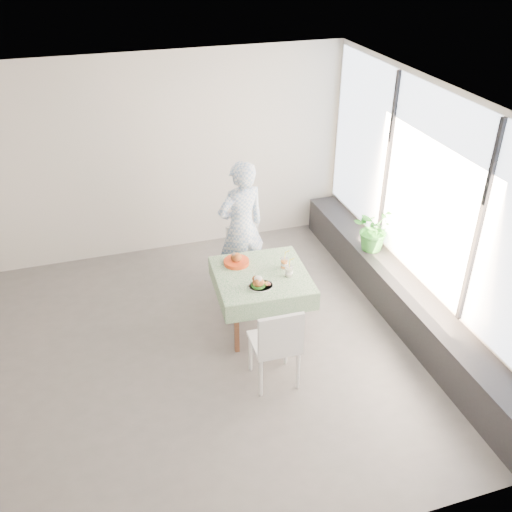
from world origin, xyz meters
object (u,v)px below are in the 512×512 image
object	(u,v)px
chair_near	(274,358)
juice_cup_orange	(284,263)
main_dish	(259,283)
diner	(241,228)
potted_plant	(373,229)
chair_far	(246,272)
cafe_table	(261,294)

from	to	relation	value
chair_near	juice_cup_orange	bearing A→B (deg)	65.25
main_dish	juice_cup_orange	distance (m)	0.49
chair_near	diner	xyz separation A→B (m)	(0.17, 1.80, 0.58)
main_dish	potted_plant	world-z (taller)	potted_plant
chair_near	potted_plant	distance (m)	2.37
chair_far	main_dish	bearing A→B (deg)	-98.09
diner	juice_cup_orange	size ratio (longest dim) A/B	6.94
cafe_table	chair_far	size ratio (longest dim) A/B	1.27
potted_plant	diner	bearing A→B (deg)	167.38
main_dish	juice_cup_orange	world-z (taller)	juice_cup_orange
diner	main_dish	xyz separation A→B (m)	(-0.12, -1.12, -0.09)
chair_near	juice_cup_orange	distance (m)	1.18
juice_cup_orange	main_dish	bearing A→B (deg)	-143.41
main_dish	potted_plant	xyz separation A→B (m)	(1.77, 0.75, 0.00)
juice_cup_orange	potted_plant	size ratio (longest dim) A/B	0.44
chair_near	diner	bearing A→B (deg)	84.50
main_dish	juice_cup_orange	bearing A→B (deg)	36.59
cafe_table	chair_near	xyz separation A→B (m)	(-0.16, -0.92, -0.16)
diner	chair_near	bearing A→B (deg)	70.48
chair_near	main_dish	bearing A→B (deg)	85.54
diner	potted_plant	world-z (taller)	diner
cafe_table	chair_near	size ratio (longest dim) A/B	1.12
chair_near	main_dish	size ratio (longest dim) A/B	3.52
diner	chair_far	bearing A→B (deg)	93.60
chair_far	cafe_table	bearing A→B (deg)	-93.23
diner	main_dish	bearing A→B (deg)	69.85
juice_cup_orange	chair_far	bearing A→B (deg)	108.31
diner	juice_cup_orange	xyz separation A→B (m)	(0.27, -0.83, -0.08)
chair_far	potted_plant	distance (m)	1.73
main_dish	juice_cup_orange	xyz separation A→B (m)	(0.39, 0.29, 0.01)
cafe_table	chair_far	bearing A→B (deg)	86.77
chair_near	chair_far	bearing A→B (deg)	83.34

